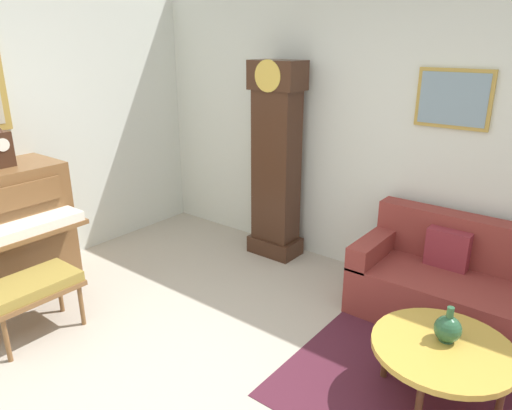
{
  "coord_description": "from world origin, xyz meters",
  "views": [
    {
      "loc": [
        1.91,
        -1.74,
        2.22
      ],
      "look_at": [
        -0.47,
        1.29,
        0.86
      ],
      "focal_mm": 33.29,
      "sensor_mm": 36.0,
      "label": 1
    }
  ],
  "objects_px": {
    "couch": "(478,293)",
    "mantel_clock": "(0,147)",
    "piano_bench": "(31,289)",
    "green_jug": "(448,329)",
    "coffee_table": "(443,350)",
    "grandfather_clock": "(276,167)"
  },
  "relations": [
    {
      "from": "piano_bench",
      "to": "grandfather_clock",
      "type": "relative_size",
      "value": 0.34
    },
    {
      "from": "mantel_clock",
      "to": "coffee_table",
      "type": "bearing_deg",
      "value": 14.63
    },
    {
      "from": "grandfather_clock",
      "to": "couch",
      "type": "distance_m",
      "value": 2.2
    },
    {
      "from": "coffee_table",
      "to": "green_jug",
      "type": "height_order",
      "value": "green_jug"
    },
    {
      "from": "grandfather_clock",
      "to": "green_jug",
      "type": "xyz_separation_m",
      "value": [
        2.13,
        -1.1,
        -0.47
      ]
    },
    {
      "from": "piano_bench",
      "to": "mantel_clock",
      "type": "bearing_deg",
      "value": 159.31
    },
    {
      "from": "couch",
      "to": "coffee_table",
      "type": "xyz_separation_m",
      "value": [
        0.04,
        -1.01,
        0.07
      ]
    },
    {
      "from": "mantel_clock",
      "to": "green_jug",
      "type": "height_order",
      "value": "mantel_clock"
    },
    {
      "from": "couch",
      "to": "green_jug",
      "type": "distance_m",
      "value": 0.97
    },
    {
      "from": "piano_bench",
      "to": "green_jug",
      "type": "distance_m",
      "value": 3.0
    },
    {
      "from": "green_jug",
      "to": "couch",
      "type": "bearing_deg",
      "value": 92.22
    },
    {
      "from": "piano_bench",
      "to": "green_jug",
      "type": "height_order",
      "value": "green_jug"
    },
    {
      "from": "grandfather_clock",
      "to": "couch",
      "type": "bearing_deg",
      "value": -4.22
    },
    {
      "from": "couch",
      "to": "green_jug",
      "type": "relative_size",
      "value": 7.92
    },
    {
      "from": "coffee_table",
      "to": "mantel_clock",
      "type": "relative_size",
      "value": 2.32
    },
    {
      "from": "piano_bench",
      "to": "green_jug",
      "type": "bearing_deg",
      "value": 25.37
    },
    {
      "from": "piano_bench",
      "to": "coffee_table",
      "type": "distance_m",
      "value": 2.98
    },
    {
      "from": "piano_bench",
      "to": "couch",
      "type": "distance_m",
      "value": 3.49
    },
    {
      "from": "grandfather_clock",
      "to": "couch",
      "type": "xyz_separation_m",
      "value": [
        2.1,
        -0.15,
        -0.65
      ]
    },
    {
      "from": "couch",
      "to": "mantel_clock",
      "type": "height_order",
      "value": "mantel_clock"
    },
    {
      "from": "couch",
      "to": "coffee_table",
      "type": "distance_m",
      "value": 1.01
    },
    {
      "from": "piano_bench",
      "to": "coffee_table",
      "type": "bearing_deg",
      "value": 24.2
    }
  ]
}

